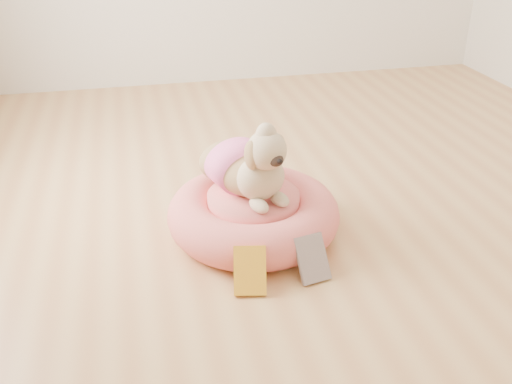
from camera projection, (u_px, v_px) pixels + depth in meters
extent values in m
plane|color=tan|center=(336.00, 215.00, 2.70)|extent=(4.50, 4.50, 0.00)
cylinder|color=#E45C59|center=(253.00, 221.00, 2.54)|extent=(0.55, 0.55, 0.11)
torus|color=#E45C59|center=(253.00, 213.00, 2.52)|extent=(0.76, 0.76, 0.20)
cylinder|color=#E45C59|center=(253.00, 204.00, 2.50)|extent=(0.40, 0.40, 0.10)
cube|color=yellow|center=(250.00, 270.00, 2.16)|extent=(0.14, 0.14, 0.17)
cube|color=white|center=(312.00, 259.00, 2.23)|extent=(0.14, 0.14, 0.17)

